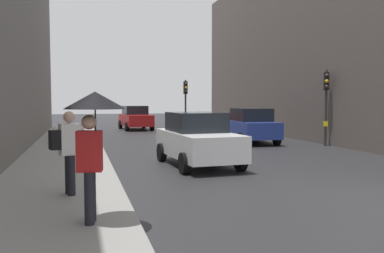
% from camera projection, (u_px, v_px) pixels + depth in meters
% --- Properties ---
extents(ground_plane, '(120.00, 120.00, 0.00)m').
position_uv_depth(ground_plane, '(372.00, 198.00, 9.12)').
color(ground_plane, '#28282B').
extents(sidewalk_kerb, '(3.03, 40.00, 0.16)m').
position_uv_depth(sidewalk_kerb, '(62.00, 166.00, 13.11)').
color(sidewalk_kerb, gray).
rests_on(sidewalk_kerb, ground).
extents(traffic_light_far_median, '(0.25, 0.43, 3.54)m').
position_uv_depth(traffic_light_far_median, '(186.00, 96.00, 28.06)').
color(traffic_light_far_median, '#2D2D2D').
rests_on(traffic_light_far_median, ground).
extents(traffic_light_mid_street, '(0.35, 0.45, 3.58)m').
position_uv_depth(traffic_light_mid_street, '(326.00, 94.00, 19.37)').
color(traffic_light_mid_street, '#2D2D2D').
rests_on(traffic_light_mid_street, ground).
extents(car_white_compact, '(2.21, 4.30, 1.76)m').
position_uv_depth(car_white_compact, '(198.00, 139.00, 13.61)').
color(car_white_compact, silver).
rests_on(car_white_compact, ground).
extents(car_blue_van, '(2.14, 4.26, 1.76)m').
position_uv_depth(car_blue_van, '(250.00, 126.00, 20.89)').
color(car_blue_van, navy).
rests_on(car_blue_van, ground).
extents(car_red_sedan, '(2.27, 4.33, 1.76)m').
position_uv_depth(car_red_sedan, '(135.00, 118.00, 30.42)').
color(car_red_sedan, red).
rests_on(car_red_sedan, ground).
extents(pedestrian_with_umbrella, '(1.00, 1.00, 2.14)m').
position_uv_depth(pedestrian_with_umbrella, '(93.00, 120.00, 6.62)').
color(pedestrian_with_umbrella, black).
rests_on(pedestrian_with_umbrella, sidewalk_kerb).
extents(pedestrian_with_black_backpack, '(0.65, 0.43, 1.77)m').
position_uv_depth(pedestrian_with_black_backpack, '(67.00, 148.00, 8.66)').
color(pedestrian_with_black_backpack, black).
rests_on(pedestrian_with_black_backpack, sidewalk_kerb).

